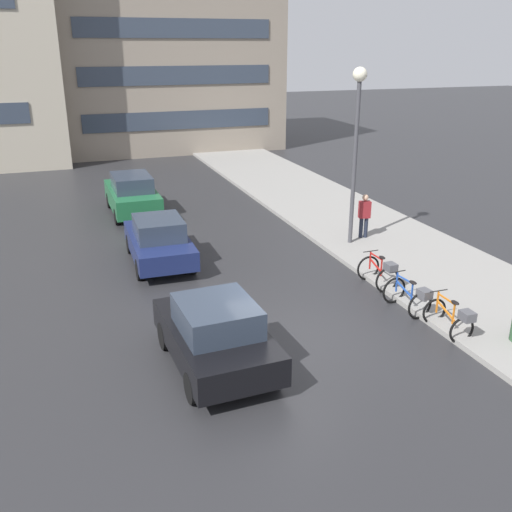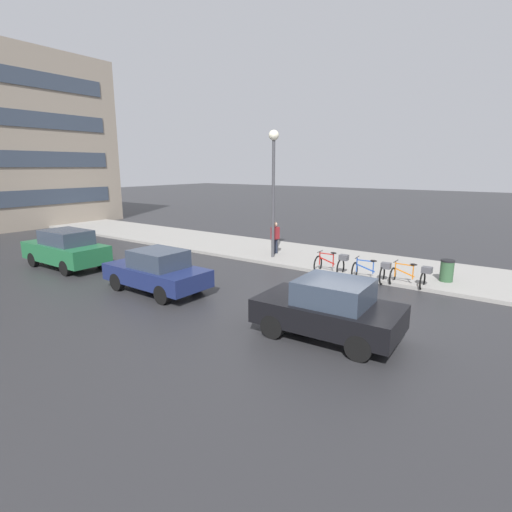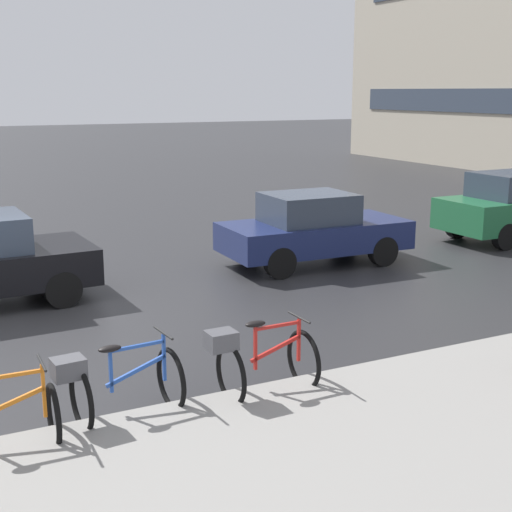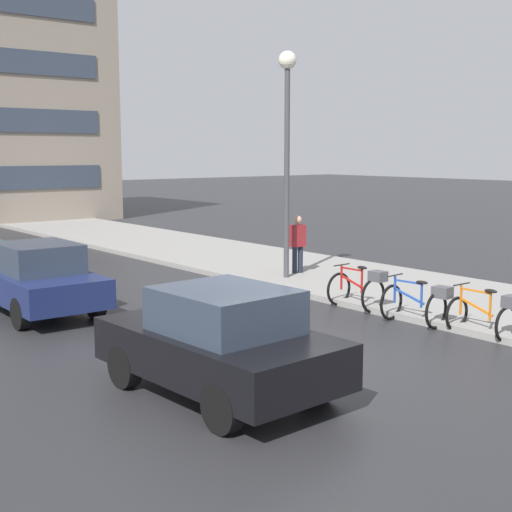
# 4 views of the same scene
# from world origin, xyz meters

# --- Properties ---
(ground_plane) EXTENTS (140.00, 140.00, 0.00)m
(ground_plane) POSITION_xyz_m (0.00, 0.00, 0.00)
(ground_plane) COLOR #28282B
(bicycle_second) EXTENTS (0.84, 1.42, 0.97)m
(bicycle_second) POSITION_xyz_m (3.56, 0.31, 0.49)
(bicycle_second) COLOR black
(bicycle_second) RESTS_ON ground
(bicycle_third) EXTENTS (0.78, 1.34, 0.99)m
(bicycle_third) POSITION_xyz_m (3.69, 2.02, 0.50)
(bicycle_third) COLOR black
(bicycle_third) RESTS_ON ground
(car_navy) EXTENTS (1.86, 4.01, 1.54)m
(car_navy) POSITION_xyz_m (-1.95, 6.17, 0.76)
(car_navy) COLOR navy
(car_navy) RESTS_ON ground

